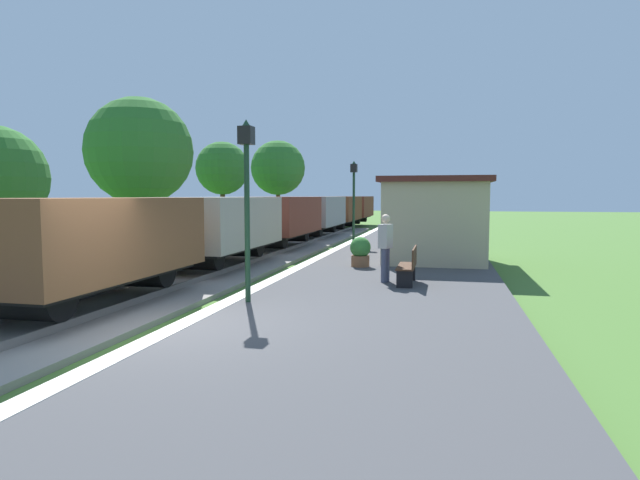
# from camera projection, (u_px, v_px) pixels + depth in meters

# --- Properties ---
(ground_plane) EXTENTS (160.00, 160.00, 0.00)m
(ground_plane) POSITION_uv_depth(u_px,v_px,m) (158.00, 339.00, 9.15)
(ground_plane) COLOR #47702D
(platform_slab) EXTENTS (6.00, 60.00, 0.25)m
(platform_slab) POSITION_uv_depth(u_px,v_px,m) (343.00, 343.00, 8.42)
(platform_slab) COLOR #424244
(platform_slab) RESTS_ON ground
(platform_edge_stripe) EXTENTS (0.36, 60.00, 0.01)m
(platform_edge_stripe) POSITION_uv_depth(u_px,v_px,m) (179.00, 325.00, 9.04)
(platform_edge_stripe) COLOR silver
(platform_edge_stripe) RESTS_ON platform_slab
(track_ballast) EXTENTS (3.80, 60.00, 0.12)m
(track_ballast) POSITION_uv_depth(u_px,v_px,m) (37.00, 328.00, 9.69)
(track_ballast) COLOR gray
(track_ballast) RESTS_ON ground
(rail_near) EXTENTS (0.07, 60.00, 0.14)m
(rail_near) POSITION_uv_depth(u_px,v_px,m) (71.00, 323.00, 9.51)
(rail_near) COLOR slate
(rail_near) RESTS_ON track_ballast
(rail_far) EXTENTS (0.07, 60.00, 0.14)m
(rail_far) POSITION_uv_depth(u_px,v_px,m) (2.00, 319.00, 9.84)
(rail_far) COLOR slate
(rail_far) RESTS_ON track_ballast
(freight_train) EXTENTS (2.50, 39.20, 2.12)m
(freight_train) POSITION_uv_depth(u_px,v_px,m) (299.00, 216.00, 27.10)
(freight_train) COLOR brown
(freight_train) RESTS_ON rail_near
(station_hut) EXTENTS (3.50, 5.80, 2.78)m
(station_hut) POSITION_uv_depth(u_px,v_px,m) (435.00, 218.00, 18.87)
(station_hut) COLOR tan
(station_hut) RESTS_ON platform_slab
(bench_near_hut) EXTENTS (0.42, 1.50, 0.91)m
(bench_near_hut) POSITION_uv_depth(u_px,v_px,m) (409.00, 265.00, 13.27)
(bench_near_hut) COLOR #422819
(bench_near_hut) RESTS_ON platform_slab
(person_waiting) EXTENTS (0.35, 0.44, 1.71)m
(person_waiting) POSITION_uv_depth(u_px,v_px,m) (385.00, 245.00, 13.56)
(person_waiting) COLOR #474C66
(person_waiting) RESTS_ON platform_slab
(potted_planter) EXTENTS (0.64, 0.64, 0.92)m
(potted_planter) POSITION_uv_depth(u_px,v_px,m) (360.00, 251.00, 16.57)
(potted_planter) COLOR brown
(potted_planter) RESTS_ON platform_slab
(lamp_post_near) EXTENTS (0.28, 0.28, 3.70)m
(lamp_post_near) POSITION_uv_depth(u_px,v_px,m) (247.00, 177.00, 10.88)
(lamp_post_near) COLOR #193823
(lamp_post_near) RESTS_ON platform_slab
(lamp_post_far) EXTENTS (0.28, 0.28, 3.70)m
(lamp_post_far) POSITION_uv_depth(u_px,v_px,m) (354.00, 187.00, 23.67)
(lamp_post_far) COLOR #193823
(lamp_post_far) RESTS_ON platform_slab
(tree_trackside_far) EXTENTS (4.49, 4.49, 6.56)m
(tree_trackside_far) POSITION_uv_depth(u_px,v_px,m) (139.00, 151.00, 22.77)
(tree_trackside_far) COLOR #4C3823
(tree_trackside_far) RESTS_ON ground
(tree_field_left) EXTENTS (2.98, 2.98, 5.47)m
(tree_field_left) POSITION_uv_depth(u_px,v_px,m) (222.00, 169.00, 30.44)
(tree_field_left) COLOR #4C3823
(tree_field_left) RESTS_ON ground
(tree_field_distant) EXTENTS (3.53, 3.53, 6.00)m
(tree_field_distant) POSITION_uv_depth(u_px,v_px,m) (278.00, 168.00, 35.06)
(tree_field_distant) COLOR #4C3823
(tree_field_distant) RESTS_ON ground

